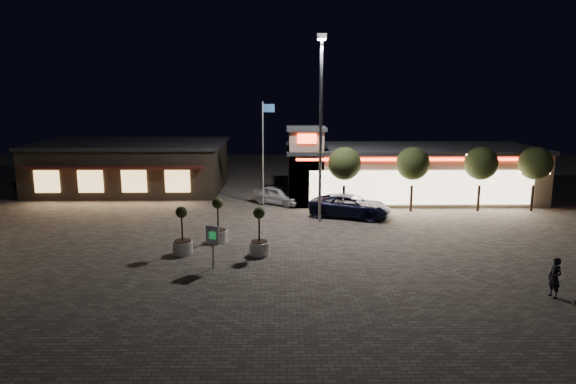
{
  "coord_description": "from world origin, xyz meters",
  "views": [
    {
      "loc": [
        -0.6,
        -25.95,
        8.81
      ],
      "look_at": [
        -0.18,
        6.0,
        2.47
      ],
      "focal_mm": 32.0,
      "sensor_mm": 36.0,
      "label": 1
    }
  ],
  "objects_px": {
    "planter_mid": "(183,239)",
    "valet_sign": "(213,239)",
    "pickup_truck": "(350,206)",
    "white_sedan": "(278,195)",
    "pedestrian": "(555,278)",
    "planter_left": "(218,228)"
  },
  "relations": [
    {
      "from": "white_sedan",
      "to": "planter_mid",
      "type": "bearing_deg",
      "value": -166.87
    },
    {
      "from": "planter_left",
      "to": "valet_sign",
      "type": "bearing_deg",
      "value": -86.41
    },
    {
      "from": "pickup_truck",
      "to": "planter_mid",
      "type": "relative_size",
      "value": 2.15
    },
    {
      "from": "pedestrian",
      "to": "planter_left",
      "type": "relative_size",
      "value": 0.67
    },
    {
      "from": "pickup_truck",
      "to": "planter_left",
      "type": "xyz_separation_m",
      "value": [
        -8.57,
        -6.03,
        0.03
      ]
    },
    {
      "from": "planter_mid",
      "to": "pickup_truck",
      "type": "bearing_deg",
      "value": 38.92
    },
    {
      "from": "pickup_truck",
      "to": "valet_sign",
      "type": "distance_m",
      "value": 13.47
    },
    {
      "from": "planter_left",
      "to": "valet_sign",
      "type": "relative_size",
      "value": 1.21
    },
    {
      "from": "white_sedan",
      "to": "pedestrian",
      "type": "bearing_deg",
      "value": -111.8
    },
    {
      "from": "white_sedan",
      "to": "valet_sign",
      "type": "xyz_separation_m",
      "value": [
        -3.16,
        -14.81,
        0.82
      ]
    },
    {
      "from": "white_sedan",
      "to": "valet_sign",
      "type": "relative_size",
      "value": 1.92
    },
    {
      "from": "planter_mid",
      "to": "pedestrian",
      "type": "bearing_deg",
      "value": -19.96
    },
    {
      "from": "planter_left",
      "to": "planter_mid",
      "type": "distance_m",
      "value": 2.8
    },
    {
      "from": "pedestrian",
      "to": "planter_left",
      "type": "bearing_deg",
      "value": -133.12
    },
    {
      "from": "planter_left",
      "to": "planter_mid",
      "type": "xyz_separation_m",
      "value": [
        -1.68,
        -2.24,
        0.0
      ]
    },
    {
      "from": "valet_sign",
      "to": "pickup_truck",
      "type": "bearing_deg",
      "value": 51.97
    },
    {
      "from": "pedestrian",
      "to": "planter_mid",
      "type": "xyz_separation_m",
      "value": [
        -17.17,
        6.24,
        -0.06
      ]
    },
    {
      "from": "planter_mid",
      "to": "valet_sign",
      "type": "bearing_deg",
      "value": -49.75
    },
    {
      "from": "planter_mid",
      "to": "white_sedan",
      "type": "bearing_deg",
      "value": 67.69
    },
    {
      "from": "white_sedan",
      "to": "planter_left",
      "type": "distance_m",
      "value": 10.81
    },
    {
      "from": "planter_mid",
      "to": "valet_sign",
      "type": "height_order",
      "value": "planter_mid"
    },
    {
      "from": "pickup_truck",
      "to": "valet_sign",
      "type": "bearing_deg",
      "value": 161.37
    }
  ]
}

